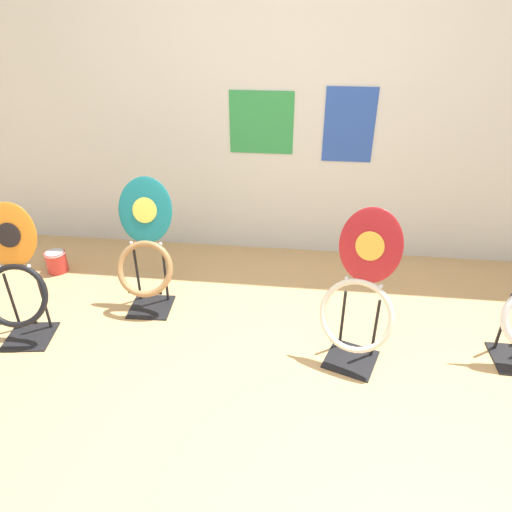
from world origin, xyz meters
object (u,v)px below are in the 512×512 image
at_px(toilet_seat_display_teal_sax, 146,252).
at_px(toilet_seat_display_crimson_swirl, 360,297).
at_px(toilet_seat_display_orange_sun, 15,281).
at_px(paint_can, 56,261).

distance_m(toilet_seat_display_teal_sax, toilet_seat_display_crimson_swirl, 1.40).
bearing_deg(toilet_seat_display_teal_sax, toilet_seat_display_orange_sun, -148.05).
xyz_separation_m(toilet_seat_display_orange_sun, toilet_seat_display_teal_sax, (0.66, 0.41, 0.01)).
bearing_deg(toilet_seat_display_crimson_swirl, toilet_seat_display_orange_sun, -179.15).
relative_size(toilet_seat_display_orange_sun, toilet_seat_display_teal_sax, 0.98).
xyz_separation_m(toilet_seat_display_teal_sax, paint_can, (-0.87, 0.35, -0.33)).
xyz_separation_m(toilet_seat_display_orange_sun, toilet_seat_display_crimson_swirl, (2.01, 0.03, 0.03)).
bearing_deg(toilet_seat_display_orange_sun, paint_can, 105.69).
bearing_deg(toilet_seat_display_teal_sax, toilet_seat_display_crimson_swirl, -15.79).
bearing_deg(toilet_seat_display_orange_sun, toilet_seat_display_crimson_swirl, 0.85).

